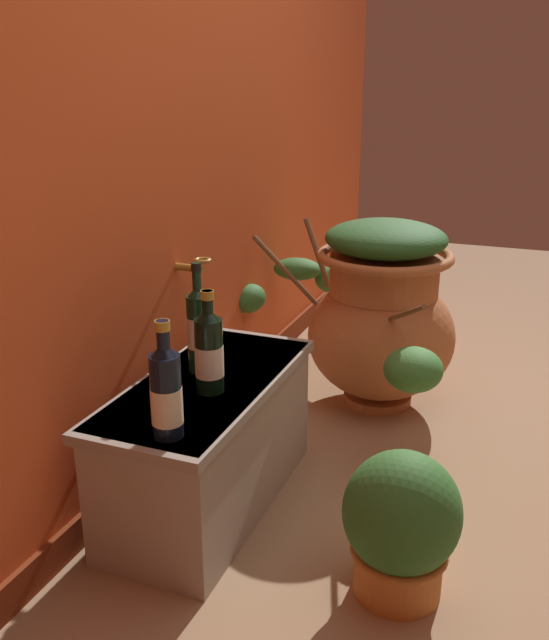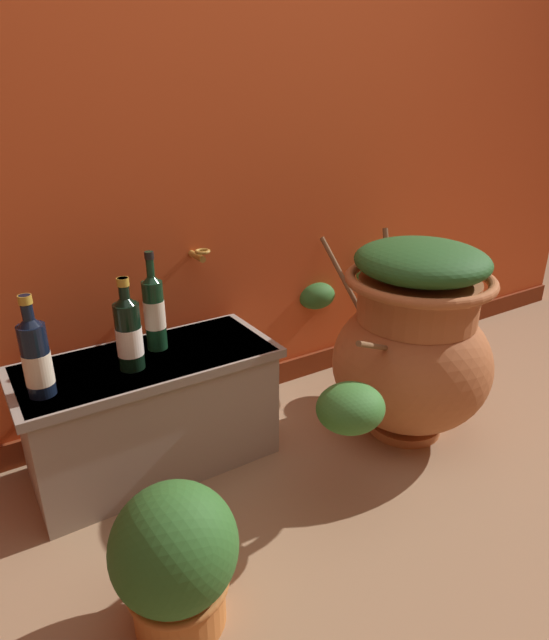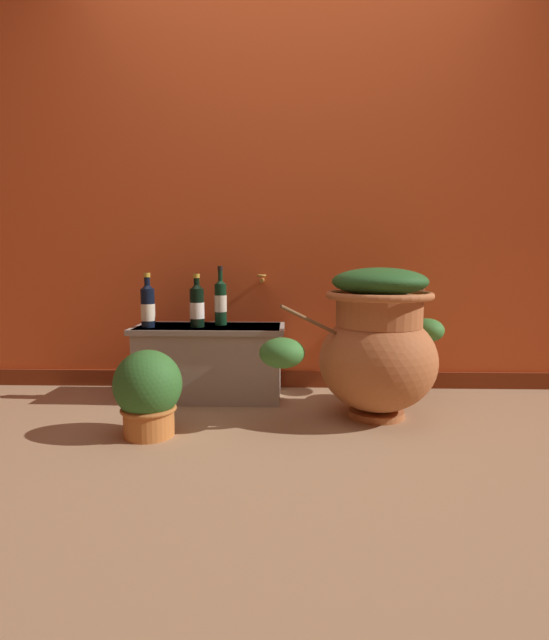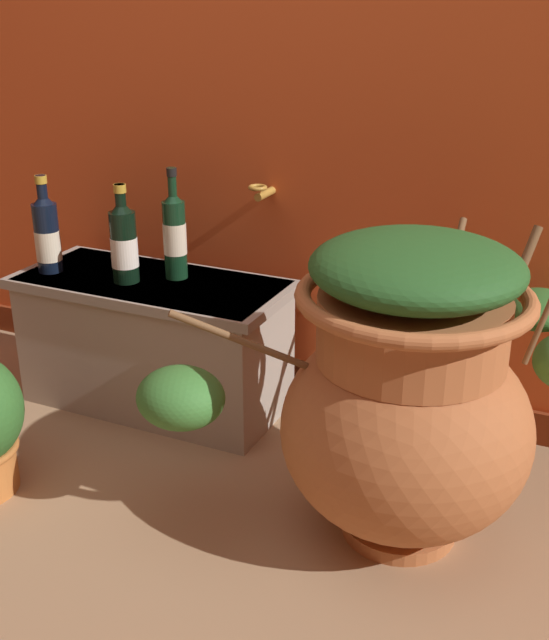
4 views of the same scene
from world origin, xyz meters
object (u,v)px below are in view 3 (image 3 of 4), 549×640
object	(u,v)px
terracotta_urn	(377,343)
wine_bottle_right	(148,305)
wine_bottle_left	(221,300)
potted_shrub	(148,392)
wine_bottle_middle	(197,305)

from	to	relation	value
terracotta_urn	wine_bottle_right	world-z (taller)	terracotta_urn
wine_bottle_left	potted_shrub	world-z (taller)	wine_bottle_left
terracotta_urn	wine_bottle_left	size ratio (longest dim) A/B	2.93
wine_bottle_middle	potted_shrub	xyz separation A→B (m)	(-0.12, -0.58, -0.34)
wine_bottle_right	wine_bottle_left	bearing A→B (deg)	16.31
wine_bottle_middle	wine_bottle_right	size ratio (longest dim) A/B	0.98
wine_bottle_left	wine_bottle_right	size ratio (longest dim) A/B	1.12
potted_shrub	wine_bottle_middle	bearing A→B (deg)	78.67
wine_bottle_middle	wine_bottle_right	xyz separation A→B (m)	(-0.27, -0.02, -0.00)
wine_bottle_left	potted_shrub	bearing A→B (deg)	-109.24
potted_shrub	terracotta_urn	bearing A→B (deg)	16.42
wine_bottle_left	wine_bottle_middle	bearing A→B (deg)	-141.65
wine_bottle_right	potted_shrub	xyz separation A→B (m)	(0.15, -0.56, -0.34)
wine_bottle_left	terracotta_urn	bearing A→B (deg)	-23.25
terracotta_urn	wine_bottle_middle	size ratio (longest dim) A/B	3.33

